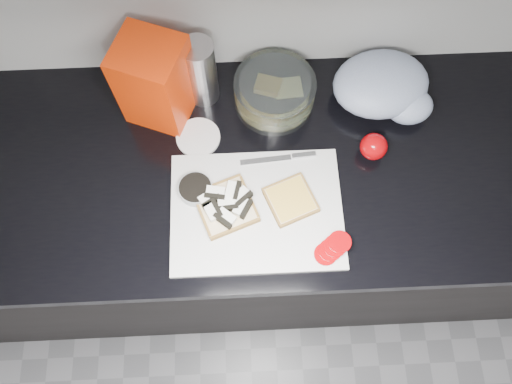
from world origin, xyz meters
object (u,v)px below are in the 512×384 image
bread_bag (155,81)px  steel_canister (201,72)px  glass_bowl (274,93)px  cutting_board (257,211)px

bread_bag → steel_canister: bearing=40.6°
bread_bag → steel_canister: bread_bag is taller
glass_bowl → bread_bag: 0.29m
steel_canister → cutting_board: bearing=-69.9°
cutting_board → bread_bag: size_ratio=1.72×
glass_bowl → steel_canister: bearing=170.0°
glass_bowl → cutting_board: bearing=-101.1°
cutting_board → steel_canister: (-0.12, 0.33, 0.09)m
glass_bowl → bread_bag: bearing=-179.2°
bread_bag → steel_canister: 0.11m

